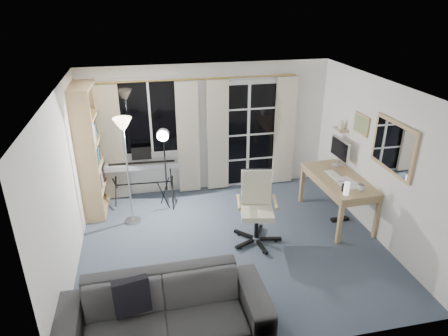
{
  "coord_description": "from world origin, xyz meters",
  "views": [
    {
      "loc": [
        -1.18,
        -4.95,
        3.57
      ],
      "look_at": [
        -0.05,
        0.35,
        1.13
      ],
      "focal_mm": 32.0,
      "sensor_mm": 36.0,
      "label": 1
    }
  ],
  "objects_px": {
    "bookshelf": "(88,154)",
    "desk": "(339,183)",
    "torchiere_lamp": "(124,140)",
    "mug": "(361,187)",
    "office_chair": "(256,201)",
    "studio_light": "(164,144)",
    "sofa": "(163,304)",
    "keyboard_piano": "(142,165)",
    "monitor": "(340,150)"
  },
  "relations": [
    {
      "from": "studio_light",
      "to": "office_chair",
      "type": "relative_size",
      "value": 1.38
    },
    {
      "from": "office_chair",
      "to": "monitor",
      "type": "distance_m",
      "value": 1.87
    },
    {
      "from": "torchiere_lamp",
      "to": "office_chair",
      "type": "xyz_separation_m",
      "value": [
        1.88,
        -0.87,
        -0.8
      ]
    },
    {
      "from": "torchiere_lamp",
      "to": "mug",
      "type": "height_order",
      "value": "torchiere_lamp"
    },
    {
      "from": "bookshelf",
      "to": "desk",
      "type": "xyz_separation_m",
      "value": [
        4.01,
        -1.17,
        -0.38
      ]
    },
    {
      "from": "desk",
      "to": "mug",
      "type": "distance_m",
      "value": 0.53
    },
    {
      "from": "keyboard_piano",
      "to": "office_chair",
      "type": "height_order",
      "value": "office_chair"
    },
    {
      "from": "torchiere_lamp",
      "to": "sofa",
      "type": "xyz_separation_m",
      "value": [
        0.35,
        -2.55,
        -1.0
      ]
    },
    {
      "from": "torchiere_lamp",
      "to": "office_chair",
      "type": "height_order",
      "value": "torchiere_lamp"
    },
    {
      "from": "monitor",
      "to": "sofa",
      "type": "distance_m",
      "value": 4.05
    },
    {
      "from": "keyboard_piano",
      "to": "desk",
      "type": "distance_m",
      "value": 3.4
    },
    {
      "from": "office_chair",
      "to": "mug",
      "type": "height_order",
      "value": "office_chair"
    },
    {
      "from": "office_chair",
      "to": "monitor",
      "type": "relative_size",
      "value": 1.99
    },
    {
      "from": "desk",
      "to": "bookshelf",
      "type": "bearing_deg",
      "value": 161.28
    },
    {
      "from": "bookshelf",
      "to": "monitor",
      "type": "distance_m",
      "value": 4.27
    },
    {
      "from": "bookshelf",
      "to": "torchiere_lamp",
      "type": "xyz_separation_m",
      "value": [
        0.65,
        -0.57,
        0.39
      ]
    },
    {
      "from": "torchiere_lamp",
      "to": "desk",
      "type": "bearing_deg",
      "value": -10.18
    },
    {
      "from": "bookshelf",
      "to": "keyboard_piano",
      "type": "relative_size",
      "value": 1.71
    },
    {
      "from": "bookshelf",
      "to": "office_chair",
      "type": "bearing_deg",
      "value": -27.68
    },
    {
      "from": "studio_light",
      "to": "desk",
      "type": "bearing_deg",
      "value": -8.89
    },
    {
      "from": "studio_light",
      "to": "monitor",
      "type": "distance_m",
      "value": 2.99
    },
    {
      "from": "studio_light",
      "to": "bookshelf",
      "type": "bearing_deg",
      "value": 178.14
    },
    {
      "from": "mug",
      "to": "studio_light",
      "type": "bearing_deg",
      "value": 153.56
    },
    {
      "from": "studio_light",
      "to": "monitor",
      "type": "relative_size",
      "value": 2.74
    },
    {
      "from": "office_chair",
      "to": "desk",
      "type": "xyz_separation_m",
      "value": [
        1.48,
        0.27,
        0.02
      ]
    },
    {
      "from": "bookshelf",
      "to": "monitor",
      "type": "xyz_separation_m",
      "value": [
        4.21,
        -0.72,
        0.0
      ]
    },
    {
      "from": "keyboard_piano",
      "to": "monitor",
      "type": "xyz_separation_m",
      "value": [
        3.33,
        -0.85,
        0.35
      ]
    },
    {
      "from": "torchiere_lamp",
      "to": "keyboard_piano",
      "type": "bearing_deg",
      "value": 72.14
    },
    {
      "from": "torchiere_lamp",
      "to": "desk",
      "type": "distance_m",
      "value": 3.5
    },
    {
      "from": "bookshelf",
      "to": "mug",
      "type": "xyz_separation_m",
      "value": [
        4.11,
        -1.67,
        -0.23
      ]
    },
    {
      "from": "torchiere_lamp",
      "to": "mug",
      "type": "distance_m",
      "value": 3.69
    },
    {
      "from": "desk",
      "to": "sofa",
      "type": "bearing_deg",
      "value": -149.53
    },
    {
      "from": "torchiere_lamp",
      "to": "monitor",
      "type": "xyz_separation_m",
      "value": [
        3.56,
        -0.15,
        -0.39
      ]
    },
    {
      "from": "desk",
      "to": "mug",
      "type": "relative_size",
      "value": 11.61
    },
    {
      "from": "torchiere_lamp",
      "to": "desk",
      "type": "height_order",
      "value": "torchiere_lamp"
    },
    {
      "from": "keyboard_piano",
      "to": "studio_light",
      "type": "relative_size",
      "value": 0.86
    },
    {
      "from": "bookshelf",
      "to": "studio_light",
      "type": "bearing_deg",
      "value": -9.45
    },
    {
      "from": "studio_light",
      "to": "office_chair",
      "type": "distance_m",
      "value": 1.83
    },
    {
      "from": "keyboard_piano",
      "to": "office_chair",
      "type": "xyz_separation_m",
      "value": [
        1.66,
        -1.57,
        -0.06
      ]
    },
    {
      "from": "bookshelf",
      "to": "sofa",
      "type": "height_order",
      "value": "bookshelf"
    },
    {
      "from": "sofa",
      "to": "bookshelf",
      "type": "bearing_deg",
      "value": 106.98
    },
    {
      "from": "bookshelf",
      "to": "keyboard_piano",
      "type": "height_order",
      "value": "bookshelf"
    },
    {
      "from": "torchiere_lamp",
      "to": "studio_light",
      "type": "relative_size",
      "value": 1.19
    },
    {
      "from": "keyboard_piano",
      "to": "mug",
      "type": "xyz_separation_m",
      "value": [
        3.24,
        -1.8,
        0.12
      ]
    },
    {
      "from": "mug",
      "to": "sofa",
      "type": "height_order",
      "value": "sofa"
    },
    {
      "from": "torchiere_lamp",
      "to": "mug",
      "type": "xyz_separation_m",
      "value": [
        3.46,
        -1.1,
        -0.62
      ]
    },
    {
      "from": "mug",
      "to": "keyboard_piano",
      "type": "bearing_deg",
      "value": 150.91
    },
    {
      "from": "torchiere_lamp",
      "to": "keyboard_piano",
      "type": "height_order",
      "value": "torchiere_lamp"
    },
    {
      "from": "sofa",
      "to": "torchiere_lamp",
      "type": "bearing_deg",
      "value": 97.09
    },
    {
      "from": "keyboard_piano",
      "to": "monitor",
      "type": "distance_m",
      "value": 3.46
    }
  ]
}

